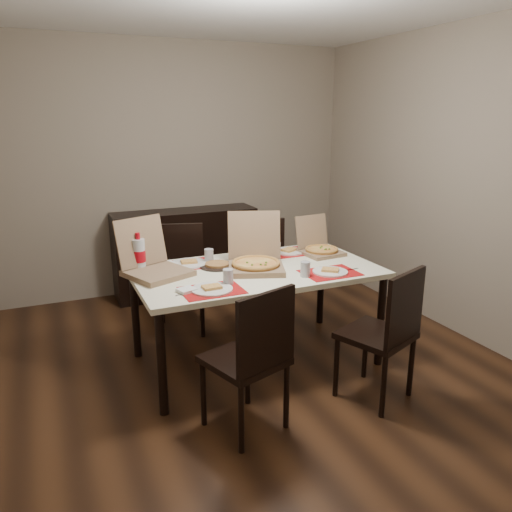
# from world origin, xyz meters

# --- Properties ---
(ground) EXTENTS (3.80, 4.00, 0.02)m
(ground) POSITION_xyz_m (0.00, 0.00, -0.01)
(ground) COLOR #3E2313
(ground) RESTS_ON ground
(room_walls) EXTENTS (3.84, 4.02, 2.62)m
(room_walls) POSITION_xyz_m (0.00, 0.43, 1.73)
(room_walls) COLOR gray
(room_walls) RESTS_ON ground
(sideboard) EXTENTS (1.50, 0.40, 0.90)m
(sideboard) POSITION_xyz_m (0.00, 1.78, 0.45)
(sideboard) COLOR black
(sideboard) RESTS_ON ground
(dining_table) EXTENTS (1.80, 1.00, 0.75)m
(dining_table) POSITION_xyz_m (0.06, 0.04, 0.68)
(dining_table) COLOR white
(dining_table) RESTS_ON ground
(chair_near_left) EXTENTS (0.53, 0.53, 0.93)m
(chair_near_left) POSITION_xyz_m (-0.33, -0.80, 0.51)
(chair_near_left) COLOR black
(chair_near_left) RESTS_ON ground
(chair_near_right) EXTENTS (0.55, 0.55, 0.93)m
(chair_near_right) POSITION_xyz_m (0.61, -0.82, 0.51)
(chair_near_right) COLOR black
(chair_near_right) RESTS_ON ground
(chair_far_left) EXTENTS (0.52, 0.52, 0.93)m
(chair_far_left) POSITION_xyz_m (-0.30, 0.91, 0.51)
(chair_far_left) COLOR black
(chair_far_left) RESTS_ON ground
(chair_far_right) EXTENTS (0.54, 0.54, 0.93)m
(chair_far_right) POSITION_xyz_m (0.48, 0.83, 0.51)
(chair_far_right) COLOR black
(chair_far_right) RESTS_ON ground
(setting_near_left) EXTENTS (0.45, 0.30, 0.11)m
(setting_near_left) POSITION_xyz_m (-0.39, -0.26, 0.77)
(setting_near_left) COLOR #BB0C10
(setting_near_left) RESTS_ON dining_table
(setting_near_right) EXTENTS (0.49, 0.30, 0.11)m
(setting_near_right) POSITION_xyz_m (0.46, -0.27, 0.77)
(setting_near_right) COLOR #BB0C10
(setting_near_right) RESTS_ON dining_table
(setting_far_left) EXTENTS (0.45, 0.30, 0.11)m
(setting_far_left) POSITION_xyz_m (-0.35, 0.35, 0.77)
(setting_far_left) COLOR #BB0C10
(setting_far_left) RESTS_ON dining_table
(setting_far_right) EXTENTS (0.48, 0.30, 0.11)m
(setting_far_right) POSITION_xyz_m (0.46, 0.34, 0.77)
(setting_far_right) COLOR #BB0C10
(setting_far_right) RESTS_ON dining_table
(napkin_loose) EXTENTS (0.15, 0.15, 0.02)m
(napkin_loose) POSITION_xyz_m (0.16, 0.04, 0.76)
(napkin_loose) COLOR white
(napkin_loose) RESTS_ON dining_table
(pizza_box_center) EXTENTS (0.53, 0.56, 0.40)m
(pizza_box_center) POSITION_xyz_m (0.05, 0.04, 0.81)
(pizza_box_center) COLOR #83664B
(pizza_box_center) RESTS_ON dining_table
(pizza_box_right) EXTENTS (0.33, 0.36, 0.30)m
(pizza_box_right) POSITION_xyz_m (0.71, 0.22, 0.80)
(pizza_box_right) COLOR #83664B
(pizza_box_right) RESTS_ON dining_table
(pizza_box_left) EXTENTS (0.53, 0.55, 0.40)m
(pizza_box_left) POSITION_xyz_m (-0.67, 0.21, 0.81)
(pizza_box_left) COLOR #83664B
(pizza_box_left) RESTS_ON dining_table
(faina_plate) EXTENTS (0.27, 0.27, 0.03)m
(faina_plate) POSITION_xyz_m (-0.19, 0.21, 0.76)
(faina_plate) COLOR black
(faina_plate) RESTS_ON dining_table
(dip_bowl) EXTENTS (0.16, 0.16, 0.03)m
(dip_bowl) POSITION_xyz_m (0.24, 0.27, 0.77)
(dip_bowl) COLOR white
(dip_bowl) RESTS_ON dining_table
(soda_bottle) EXTENTS (0.10, 0.10, 0.29)m
(soda_bottle) POSITION_xyz_m (-0.75, 0.33, 0.87)
(soda_bottle) COLOR silver
(soda_bottle) RESTS_ON dining_table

